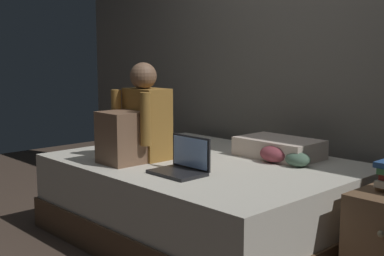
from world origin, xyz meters
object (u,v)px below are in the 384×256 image
(bed, at_px, (204,199))
(laptop, at_px, (183,164))
(clothes_pile, at_px, (283,156))
(person_sitting, at_px, (137,124))
(pillow, at_px, (279,148))

(bed, height_order, laptop, laptop)
(laptop, bearing_deg, clothes_pile, 69.21)
(person_sitting, bearing_deg, bed, 46.72)
(person_sitting, bearing_deg, laptop, -3.45)
(pillow, height_order, clothes_pile, pillow)
(bed, bearing_deg, laptop, -63.98)
(clothes_pile, bearing_deg, laptop, -110.79)
(pillow, bearing_deg, person_sitting, -127.03)
(bed, relative_size, pillow, 3.57)
(laptop, distance_m, pillow, 0.82)
(bed, distance_m, clothes_pile, 0.61)
(person_sitting, relative_size, clothes_pile, 1.79)
(bed, height_order, pillow, pillow)
(bed, xyz_separation_m, pillow, (0.28, 0.45, 0.33))
(bed, distance_m, pillow, 0.63)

